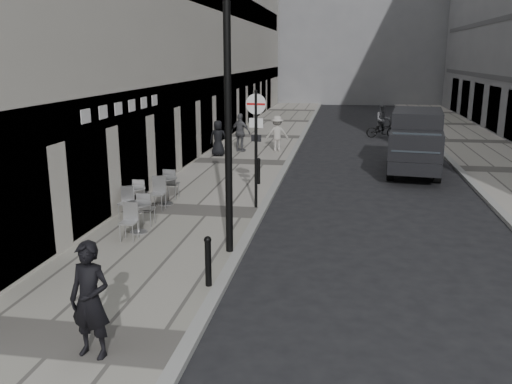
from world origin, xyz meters
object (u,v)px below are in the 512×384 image
Objects in this scene: lamppost at (228,97)px; cyclist at (382,125)px; sign_post at (256,133)px; panel_van at (416,138)px; walking_man at (90,300)px.

cyclist is at bearing 76.77° from lamppost.
cyclist is at bearing 79.76° from sign_post.
cyclist is (4.67, 19.85, -2.94)m from lamppost.
lamppost is 1.20× the size of panel_van.
cyclist is at bearing 85.36° from walking_man.
cyclist is at bearing 101.35° from panel_van.
sign_post is at bearing -117.22° from cyclist.
panel_van reaches higher than walking_man.
sign_post is 4.05m from lamppost.
walking_man is at bearing -102.98° from lamppost.
sign_post is 0.65× the size of panel_van.
lamppost reaches higher than walking_man.
panel_van is 2.80× the size of cyclist.
lamppost reaches higher than sign_post.
cyclist is (4.67, 16.02, -1.61)m from sign_post.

